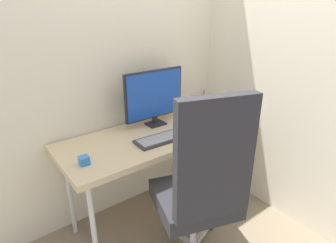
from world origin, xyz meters
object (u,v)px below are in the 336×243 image
object	(u,v)px
monitor	(154,95)
keyboard	(166,137)
office_chair	(202,187)
desk_clamp_accessory	(84,160)
notebook	(220,114)
pen_holder	(203,103)
mouse	(204,123)

from	to	relation	value
monitor	keyboard	xyz separation A→B (m)	(-0.09, -0.27, -0.23)
office_chair	keyboard	bearing A→B (deg)	79.51
keyboard	desk_clamp_accessory	world-z (taller)	desk_clamp_accessory
keyboard	notebook	size ratio (longest dim) A/B	2.38
pen_holder	notebook	distance (m)	0.23
notebook	pen_holder	bearing A→B (deg)	106.38
office_chair	desk_clamp_accessory	bearing A→B (deg)	136.99
pen_holder	desk_clamp_accessory	world-z (taller)	pen_holder
pen_holder	notebook	size ratio (longest dim) A/B	0.87
mouse	desk_clamp_accessory	distance (m)	1.02
desk_clamp_accessory	monitor	bearing A→B (deg)	20.23
keyboard	mouse	distance (m)	0.40
monitor	pen_holder	world-z (taller)	monitor
keyboard	mouse	xyz separation A→B (m)	(0.40, 0.02, 0.01)
office_chair	pen_holder	size ratio (longest dim) A/B	7.17
keyboard	monitor	bearing A→B (deg)	72.11
monitor	notebook	bearing A→B (deg)	-17.83
office_chair	notebook	size ratio (longest dim) A/B	6.21
monitor	mouse	size ratio (longest dim) A/B	5.20
mouse	notebook	xyz separation A→B (m)	(0.26, 0.07, -0.01)
monitor	mouse	world-z (taller)	monitor
pen_holder	desk_clamp_accessory	xyz separation A→B (m)	(-1.28, -0.31, -0.02)
notebook	monitor	bearing A→B (deg)	-179.05
desk_clamp_accessory	mouse	bearing A→B (deg)	0.34
mouse	pen_holder	size ratio (longest dim) A/B	0.58
monitor	mouse	bearing A→B (deg)	-38.75
keyboard	pen_holder	size ratio (longest dim) A/B	2.75
keyboard	notebook	world-z (taller)	keyboard
monitor	mouse	xyz separation A→B (m)	(0.31, -0.25, -0.23)
monitor	notebook	size ratio (longest dim) A/B	2.60
pen_holder	mouse	bearing A→B (deg)	-131.52
office_chair	monitor	world-z (taller)	office_chair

